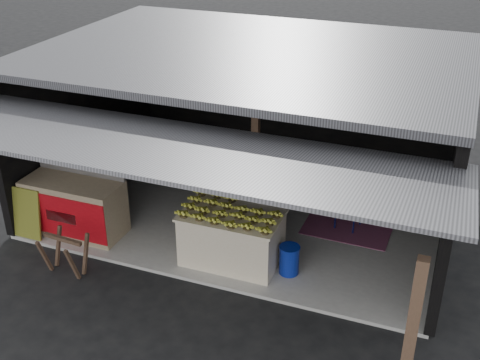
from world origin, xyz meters
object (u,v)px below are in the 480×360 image
at_px(neighbor_stall, 75,204).
at_px(water_barrel, 289,261).
at_px(banana_table, 232,237).
at_px(sawhorse, 65,251).
at_px(plastic_chair, 351,199).
at_px(white_crate, 247,204).

xyz_separation_m(neighbor_stall, water_barrel, (3.81, 0.12, -0.30)).
height_order(banana_table, sawhorse, banana_table).
relative_size(water_barrel, plastic_chair, 0.51).
height_order(neighbor_stall, water_barrel, neighbor_stall).
bearing_deg(banana_table, white_crate, 96.74).
xyz_separation_m(water_barrel, plastic_chair, (0.58, 1.78, 0.30)).
height_order(sawhorse, plastic_chair, plastic_chair).
bearing_deg(white_crate, water_barrel, -49.33).
relative_size(white_crate, sawhorse, 1.41).
relative_size(white_crate, plastic_chair, 1.10).
height_order(white_crate, sawhorse, white_crate).
bearing_deg(water_barrel, sawhorse, -160.20).
xyz_separation_m(banana_table, plastic_chair, (1.53, 1.78, 0.09)).
bearing_deg(neighbor_stall, white_crate, 22.07).
bearing_deg(white_crate, sawhorse, -142.08).
bearing_deg(water_barrel, white_crate, 137.35).
relative_size(banana_table, plastic_chair, 1.78).
bearing_deg(sawhorse, plastic_chair, 40.93).
bearing_deg(water_barrel, neighbor_stall, -178.14).
bearing_deg(sawhorse, neighbor_stall, 119.93).
bearing_deg(plastic_chair, sawhorse, -132.98).
bearing_deg(sawhorse, banana_table, 30.25).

